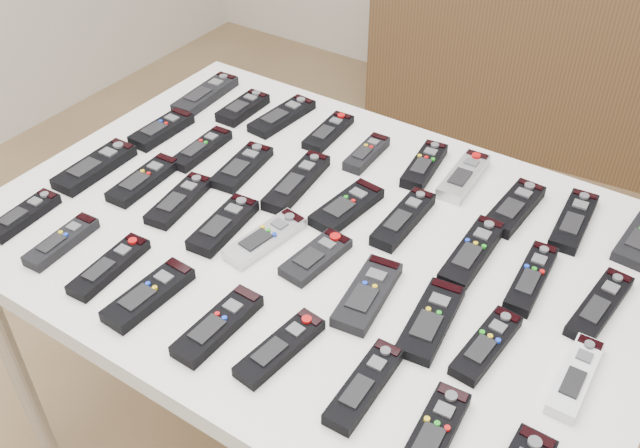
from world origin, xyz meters
The scene contains 38 objects.
table centered at (-0.03, -0.03, 0.72)m, with size 1.25×0.88×0.78m.
sideboard centered at (-0.07, 1.78, 0.39)m, with size 1.55×0.38×0.77m, color #4D341E.
remote_0 centered at (-0.55, 0.24, 0.79)m, with size 0.06×0.20×0.02m, color black.
remote_1 centered at (-0.43, 0.24, 0.79)m, with size 0.06×0.14×0.02m, color black.
remote_2 centered at (-0.33, 0.26, 0.79)m, with size 0.06×0.18×0.02m, color black.
remote_3 centered at (-0.21, 0.27, 0.79)m, with size 0.05×0.16×0.02m, color black.
remote_4 centered at (-0.09, 0.24, 0.79)m, with size 0.04×0.14×0.02m, color black.
remote_5 centered at (0.04, 0.26, 0.79)m, with size 0.05×0.16×0.02m, color black.
remote_6 centered at (0.12, 0.27, 0.79)m, with size 0.05×0.17×0.02m, color #B7B7BC.
remote_7 centered at (0.25, 0.23, 0.79)m, with size 0.06×0.17×0.02m, color black.
remote_8 centered at (0.36, 0.26, 0.79)m, with size 0.05×0.18×0.02m, color black.
remote_10 centered at (-0.52, 0.06, 0.79)m, with size 0.06×0.16×0.02m, color black.
remote_11 centered at (-0.40, 0.05, 0.79)m, with size 0.05×0.16×0.02m, color black.
remote_12 centered at (-0.28, 0.05, 0.79)m, with size 0.06×0.16×0.02m, color black.
remote_13 centered at (-0.15, 0.07, 0.79)m, with size 0.05×0.20×0.02m, color black.
remote_14 centered at (-0.02, 0.05, 0.79)m, with size 0.06×0.16×0.02m, color black.
remote_15 centered at (0.09, 0.08, 0.79)m, with size 0.05×0.18×0.02m, color black.
remote_16 centered at (0.24, 0.06, 0.79)m, with size 0.05×0.20×0.02m, color black.
remote_17 centered at (0.35, 0.06, 0.79)m, with size 0.05×0.18×0.02m, color black.
remote_18 centered at (0.47, 0.06, 0.79)m, with size 0.05×0.18×0.02m, color black.
remote_19 centered at (-0.54, -0.12, 0.79)m, with size 0.06×0.19×0.02m, color black.
remote_20 centered at (-0.42, -0.10, 0.79)m, with size 0.05×0.17×0.02m, color black.
remote_21 centered at (-0.31, -0.11, 0.79)m, with size 0.05×0.17×0.02m, color black.
remote_22 centered at (-0.19, -0.12, 0.79)m, with size 0.06×0.17×0.02m, color black.
remote_23 centered at (-0.10, -0.11, 0.79)m, with size 0.05×0.17×0.02m, color #B7B7BC.
remote_24 centered at (0.01, -0.10, 0.79)m, with size 0.06×0.14×0.02m, color black.
remote_25 centered at (0.13, -0.13, 0.79)m, with size 0.06×0.17×0.02m, color black.
remote_26 centered at (0.25, -0.12, 0.79)m, with size 0.06×0.18×0.02m, color black.
remote_27 centered at (0.35, -0.12, 0.79)m, with size 0.05×0.16×0.02m, color black.
remote_28 centered at (0.48, -0.11, 0.79)m, with size 0.04×0.16×0.02m, color silver.
remote_29 centered at (-0.53, -0.31, 0.79)m, with size 0.05×0.15×0.02m, color black.
remote_30 centered at (-0.41, -0.33, 0.79)m, with size 0.04×0.15×0.02m, color black.
remote_31 centered at (-0.28, -0.32, 0.79)m, with size 0.05×0.17×0.02m, color black.
remote_32 centered at (-0.17, -0.34, 0.79)m, with size 0.06×0.17×0.02m, color black.
remote_33 centered at (-0.03, -0.33, 0.79)m, with size 0.05×0.17×0.02m, color black.
remote_34 centered at (0.08, -0.31, 0.79)m, with size 0.05×0.17×0.02m, color black.
remote_35 centered at (0.23, -0.30, 0.79)m, with size 0.05×0.17×0.02m, color black.
remote_36 centered at (0.35, -0.32, 0.79)m, with size 0.05×0.16×0.02m, color black.
Camera 1 is at (0.54, -0.89, 1.64)m, focal length 40.00 mm.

